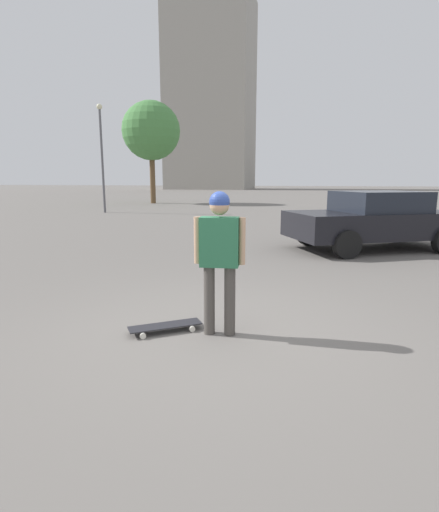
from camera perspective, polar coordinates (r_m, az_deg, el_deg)
name	(u,v)px	position (r m, az deg, el deg)	size (l,w,h in m)	color
ground_plane	(220,334)	(4.57, 0.00, -11.05)	(220.00, 220.00, 0.00)	slate
person	(220,249)	(4.31, 0.00, 1.05)	(0.24, 0.56, 1.59)	#4C4742
skateboard	(165,326)	(4.66, -7.74, -9.89)	(0.65, 0.80, 0.08)	#232328
car_parked_near	(375,220)	(10.59, 21.28, 4.88)	(3.58, 4.53, 1.43)	black
building_block_distant	(211,95)	(77.48, -1.20, 21.98)	(12.28, 14.62, 33.34)	#9E998E
tree_distant	(151,131)	(30.19, -9.74, 17.19)	(4.14, 4.14, 7.21)	brown
lamp_post	(102,150)	(22.07, -16.48, 14.36)	(0.28, 0.28, 5.47)	#59595E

